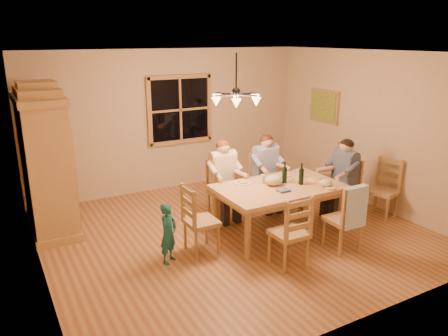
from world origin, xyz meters
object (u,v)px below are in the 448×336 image
armoire (46,165)px  wine_bottle_b (301,174)px  chair_near_left (288,244)px  chair_far_right (265,193)px  chandelier (236,98)px  chair_spare_front (381,200)px  child (168,233)px  chair_end_right (342,199)px  adult_slate_man (344,169)px  wine_bottle_a (285,172)px  chair_spare_back (330,179)px  chair_end_left (201,232)px  dining_table (279,192)px  chair_near_right (342,229)px  chair_far_left (223,201)px  adult_woman (223,170)px  adult_plaid_man (266,163)px

armoire → wine_bottle_b: bearing=-29.8°
chair_near_left → chair_far_right: bearing=64.8°
chandelier → chair_spare_front: (2.45, -0.64, -1.77)m
chair_far_right → child: (-2.18, -0.93, 0.11)m
chandelier → chair_end_right: 2.61m
adult_slate_man → wine_bottle_a: size_ratio=2.65×
child → wine_bottle_b: bearing=-38.5°
chair_spare_front → chair_spare_back: size_ratio=1.00×
chair_far_right → chair_end_right: size_ratio=1.00×
chair_far_right → chair_end_left: (-1.67, -0.88, 0.00)m
chair_end_right → adult_slate_man: adult_slate_man is taller
chandelier → chair_spare_back: 3.09m
chandelier → chair_spare_back: size_ratio=0.78×
chair_spare_back → wine_bottle_a: bearing=139.4°
dining_table → chair_near_left: (-0.47, -0.89, -0.36)m
adult_slate_man → child: (-3.12, -0.05, -0.43)m
chair_end_right → child: 3.12m
child → chair_spare_front: bearing=-41.8°
chandelier → child: 2.09m
chair_near_left → chair_end_left: size_ratio=1.00×
chair_end_left → wine_bottle_a: (1.47, 0.09, 0.62)m
chair_near_right → wine_bottle_b: (-0.13, 0.79, 0.62)m
chair_far_left → wine_bottle_a: wine_bottle_a is taller
chair_end_left → chandelier: bearing=112.1°
chandelier → chair_spare_front: chandelier is taller
chair_end_right → chair_spare_back: 1.06m
chair_far_right → wine_bottle_a: wine_bottle_a is taller
adult_woman → dining_table: bearing=117.9°
chair_end_left → adult_woman: adult_woman is taller
chair_far_left → chair_end_right: (1.77, -0.89, 0.00)m
chandelier → chair_far_right: (0.96, 0.60, -1.77)m
chair_near_right → wine_bottle_a: bearing=107.6°
armoire → wine_bottle_a: size_ratio=6.97×
dining_table → wine_bottle_b: wine_bottle_b is taller
chair_near_right → chair_near_left: bearing=-180.0°
chandelier → child: bearing=-164.5°
armoire → adult_woman: (2.54, -0.93, -0.22)m
chair_near_left → chair_end_left: bearing=133.3°
chair_near_right → chair_far_right: bearing=93.4°
wine_bottle_a → chair_spare_back: wine_bottle_a is taller
armoire → chair_end_left: armoire is taller
chandelier → adult_woman: (0.12, 0.60, -1.24)m
adult_woman → wine_bottle_b: 1.27m
adult_plaid_man → wine_bottle_a: adult_plaid_man is taller
chair_far_right → wine_bottle_b: wine_bottle_b is taller
dining_table → adult_plaid_man: adult_plaid_man is taller
chair_far_left → chair_near_right: same height
chair_far_left → chair_near_left: same height
chair_far_right → chair_end_right: (0.94, -0.89, 0.00)m
chair_end_right → adult_woman: 2.06m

